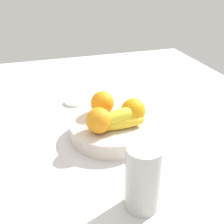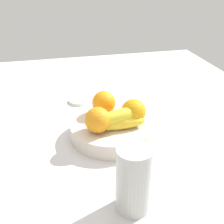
% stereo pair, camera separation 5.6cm
% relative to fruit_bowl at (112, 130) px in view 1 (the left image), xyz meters
% --- Properties ---
extents(ground_plane, '(1.80, 1.40, 0.03)m').
position_rel_fruit_bowl_xyz_m(ground_plane, '(0.04, -0.02, -0.04)').
color(ground_plane, silver).
extents(fruit_bowl, '(0.26, 0.26, 0.05)m').
position_rel_fruit_bowl_xyz_m(fruit_bowl, '(0.00, 0.00, 0.00)').
color(fruit_bowl, beige).
rests_on(fruit_bowl, ground_plane).
extents(orange_front_left, '(0.08, 0.08, 0.08)m').
position_rel_fruit_bowl_xyz_m(orange_front_left, '(-0.07, -0.01, 0.06)').
color(orange_front_left, orange).
rests_on(orange_front_left, fruit_bowl).
extents(orange_front_right, '(0.08, 0.08, 0.08)m').
position_rel_fruit_bowl_xyz_m(orange_front_right, '(0.04, -0.05, 0.06)').
color(orange_front_right, orange).
rests_on(orange_front_right, fruit_bowl).
extents(orange_center, '(0.08, 0.08, 0.08)m').
position_rel_fruit_bowl_xyz_m(orange_center, '(0.01, 0.07, 0.06)').
color(orange_center, orange).
rests_on(orange_center, fruit_bowl).
extents(banana_bunch, '(0.08, 0.19, 0.06)m').
position_rel_fruit_bowl_xyz_m(banana_bunch, '(0.03, 0.01, 0.05)').
color(banana_bunch, yellow).
rests_on(banana_bunch, fruit_bowl).
extents(thermos_tumbler, '(0.08, 0.08, 0.16)m').
position_rel_fruit_bowl_xyz_m(thermos_tumbler, '(0.30, -0.02, 0.05)').
color(thermos_tumbler, '#B8B9B5').
rests_on(thermos_tumbler, ground_plane).
extents(jar_lid, '(0.08, 0.08, 0.01)m').
position_rel_fruit_bowl_xyz_m(jar_lid, '(-0.28, -0.07, -0.02)').
color(jar_lid, silver).
rests_on(jar_lid, ground_plane).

